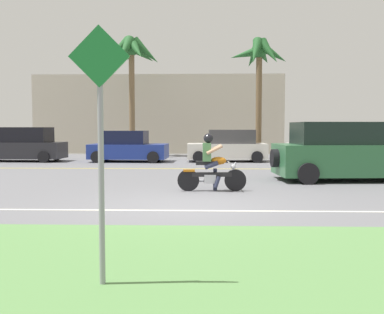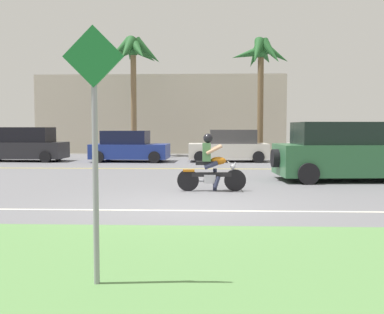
% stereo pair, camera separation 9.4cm
% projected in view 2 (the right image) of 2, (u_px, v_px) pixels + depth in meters
% --- Properties ---
extents(ground, '(56.00, 30.00, 0.04)m').
position_uv_depth(ground, '(192.00, 188.00, 12.55)').
color(ground, slate).
extents(grass_median, '(56.00, 3.80, 0.06)m').
position_uv_depth(grass_median, '(169.00, 262.00, 5.47)').
color(grass_median, '#5B8C4C').
rests_on(grass_median, ground).
extents(lane_line_near, '(50.40, 0.12, 0.01)m').
position_uv_depth(lane_line_near, '(185.00, 210.00, 8.99)').
color(lane_line_near, silver).
rests_on(lane_line_near, ground).
extents(lane_line_far, '(50.40, 0.12, 0.01)m').
position_uv_depth(lane_line_far, '(198.00, 169.00, 18.09)').
color(lane_line_far, yellow).
rests_on(lane_line_far, ground).
extents(motorcyclist, '(1.82, 0.59, 1.52)m').
position_uv_depth(motorcyclist, '(211.00, 167.00, 11.72)').
color(motorcyclist, black).
rests_on(motorcyclist, ground).
extents(suv_nearby, '(5.07, 2.51, 1.85)m').
position_uv_depth(suv_nearby, '(352.00, 152.00, 14.10)').
color(suv_nearby, '#2D663D').
rests_on(suv_nearby, ground).
extents(parked_car_0, '(4.45, 1.95, 1.69)m').
position_uv_depth(parked_car_0, '(22.00, 145.00, 22.13)').
color(parked_car_0, '#232328').
rests_on(parked_car_0, ground).
extents(parked_car_1, '(3.81, 2.13, 1.52)m').
position_uv_depth(parked_car_1, '(129.00, 147.00, 21.89)').
color(parked_car_1, navy).
rests_on(parked_car_1, ground).
extents(parked_car_2, '(3.90, 1.93, 1.57)m').
position_uv_depth(parked_car_2, '(229.00, 147.00, 21.90)').
color(parked_car_2, white).
rests_on(parked_car_2, ground).
extents(parked_car_3, '(4.01, 1.96, 1.56)m').
position_uv_depth(parked_car_3, '(327.00, 146.00, 22.56)').
color(parked_car_3, beige).
rests_on(parked_car_3, ground).
extents(palm_tree_0, '(3.23, 3.09, 6.44)m').
position_uv_depth(palm_tree_0, '(261.00, 60.00, 23.87)').
color(palm_tree_0, brown).
rests_on(palm_tree_0, ground).
extents(palm_tree_1, '(3.59, 3.63, 6.91)m').
position_uv_depth(palm_tree_1, '(133.00, 57.00, 25.78)').
color(palm_tree_1, brown).
rests_on(palm_tree_1, ground).
extents(street_sign, '(0.62, 0.06, 2.70)m').
position_uv_depth(street_sign, '(95.00, 132.00, 4.52)').
color(street_sign, gray).
rests_on(street_sign, ground).
extents(building_far, '(16.20, 4.00, 5.07)m').
position_uv_depth(building_far, '(162.00, 115.00, 30.44)').
color(building_far, beige).
rests_on(building_far, ground).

